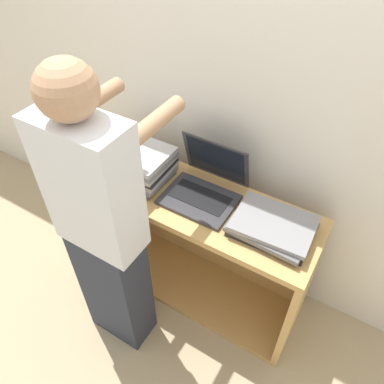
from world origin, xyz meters
TOP-DOWN VIEW (x-y plane):
  - ground_plane at (0.00, 0.00)m, footprint 12.00×12.00m
  - wall_back at (0.00, 0.56)m, footprint 8.00×0.05m
  - cart at (0.00, 0.30)m, footprint 1.29×0.46m
  - laptop_open at (0.00, 0.29)m, footprint 0.37×0.35m
  - laptop_stack_left at (-0.40, 0.23)m, footprint 0.39×0.31m
  - laptop_stack_right at (0.40, 0.23)m, footprint 0.39×0.30m
  - person at (-0.25, -0.22)m, footprint 0.40×0.53m

SIDE VIEW (x-z plane):
  - ground_plane at x=0.00m, z-range 0.00..0.00m
  - cart at x=0.00m, z-range 0.00..0.80m
  - laptop_stack_right at x=0.40m, z-range 0.80..0.87m
  - person at x=-0.25m, z-range 0.01..1.69m
  - laptop_open at x=0.00m, z-range 0.71..1.00m
  - laptop_stack_left at x=-0.40m, z-range 0.80..0.97m
  - wall_back at x=0.00m, z-range 0.00..2.40m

